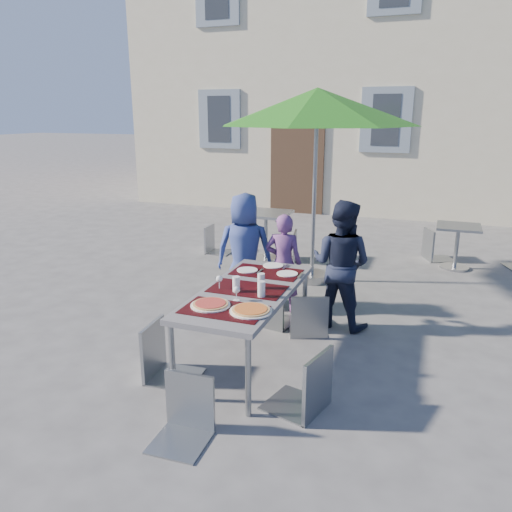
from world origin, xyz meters
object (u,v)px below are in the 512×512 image
at_px(child_1, 283,263).
at_px(bg_chair_l_1, 436,226).
at_px(chair_1, 271,275).
at_px(chair_2, 309,289).
at_px(cafe_table_1, 457,241).
at_px(bg_chair_r_0, 289,228).
at_px(cafe_table_0, 266,226).
at_px(child_0, 245,251).
at_px(dining_table, 247,294).
at_px(patio_umbrella, 317,108).
at_px(pizza_near_right, 251,310).
at_px(chair_3, 162,318).
at_px(pizza_near_left, 210,304).
at_px(chair_4, 308,344).
at_px(chair_0, 233,271).
at_px(chair_5, 183,373).
at_px(child_2, 341,264).
at_px(bg_chair_l_0, 214,223).

distance_m(child_1, bg_chair_l_1, 3.45).
height_order(chair_1, chair_2, chair_1).
bearing_deg(child_1, cafe_table_1, -135.64).
bearing_deg(chair_2, bg_chair_r_0, 110.83).
relative_size(cafe_table_0, bg_chair_l_1, 0.82).
relative_size(child_0, chair_2, 1.57).
bearing_deg(bg_chair_l_1, chair_2, -108.70).
distance_m(dining_table, patio_umbrella, 3.13).
distance_m(dining_table, cafe_table_1, 4.42).
relative_size(pizza_near_right, chair_1, 0.35).
relative_size(chair_3, patio_umbrella, 0.37).
relative_size(cafe_table_0, cafe_table_1, 1.16).
distance_m(pizza_near_left, patio_umbrella, 3.54).
xyz_separation_m(cafe_table_0, bg_chair_r_0, (0.37, 0.11, -0.03)).
bearing_deg(pizza_near_left, chair_3, -175.85).
height_order(patio_umbrella, bg_chair_r_0, patio_umbrella).
bearing_deg(chair_4, chair_0, 128.37).
distance_m(chair_5, bg_chair_r_0, 4.81).
bearing_deg(chair_5, chair_0, 104.04).
xyz_separation_m(chair_1, chair_5, (0.05, -2.17, -0.07)).
distance_m(child_0, child_2, 1.25).
distance_m(chair_3, chair_4, 1.37).
bearing_deg(child_0, child_1, 163.72).
xyz_separation_m(bg_chair_r_0, cafe_table_1, (2.58, 0.45, -0.09)).
height_order(chair_4, patio_umbrella, patio_umbrella).
bearing_deg(cafe_table_0, chair_2, -61.70).
height_order(child_0, bg_chair_r_0, child_0).
bearing_deg(patio_umbrella, chair_2, -77.06).
bearing_deg(cafe_table_1, child_2, -114.99).
bearing_deg(chair_1, pizza_near_left, -93.02).
distance_m(pizza_near_left, cafe_table_0, 4.01).
xyz_separation_m(pizza_near_left, chair_3, (-0.47, -0.03, -0.19)).
xyz_separation_m(bg_chair_l_0, bg_chair_l_1, (3.60, 0.87, 0.05)).
bearing_deg(pizza_near_right, patio_umbrella, 94.46).
distance_m(chair_1, chair_2, 0.49).
relative_size(pizza_near_left, chair_0, 0.37).
distance_m(patio_umbrella, bg_chair_l_1, 3.03).
height_order(patio_umbrella, cafe_table_1, patio_umbrella).
height_order(pizza_near_right, child_1, child_1).
relative_size(child_1, bg_chair_r_0, 1.32).
distance_m(child_0, chair_3, 1.93).
relative_size(chair_1, patio_umbrella, 0.38).
xyz_separation_m(child_0, chair_5, (0.56, -2.65, -0.19)).
distance_m(child_1, cafe_table_1, 3.28).
distance_m(child_1, bg_chair_r_0, 2.21).
xyz_separation_m(chair_0, cafe_table_1, (2.55, 2.87, -0.09)).
distance_m(pizza_near_left, child_0, 1.94).
height_order(chair_1, cafe_table_0, chair_1).
xyz_separation_m(child_1, bg_chair_l_0, (-1.92, 2.14, -0.09)).
height_order(patio_umbrella, bg_chair_l_0, patio_umbrella).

